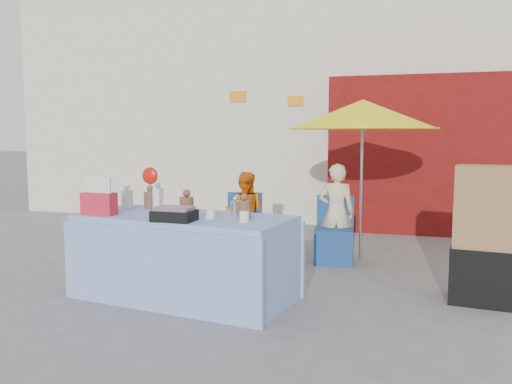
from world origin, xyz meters
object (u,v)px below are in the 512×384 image
(chair_left, at_px, (242,238))
(vendor_beige, at_px, (336,212))
(chair_right, at_px, (334,243))
(box_stack, at_px, (484,240))
(market_table, at_px, (184,256))
(vendor_orange, at_px, (245,213))
(umbrella, at_px, (363,115))

(chair_left, xyz_separation_m, vendor_beige, (1.25, 0.13, 0.38))
(chair_left, height_order, chair_right, same)
(vendor_beige, height_order, box_stack, box_stack)
(market_table, bearing_deg, vendor_orange, 99.44)
(vendor_orange, xyz_separation_m, box_stack, (2.90, -1.36, 0.05))
(chair_right, distance_m, vendor_beige, 0.40)
(market_table, height_order, umbrella, umbrella)
(umbrella, bearing_deg, vendor_orange, -174.47)
(chair_left, distance_m, vendor_orange, 0.34)
(vendor_beige, height_order, umbrella, umbrella)
(chair_left, bearing_deg, umbrella, 4.31)
(market_table, distance_m, box_stack, 2.95)
(chair_right, bearing_deg, chair_left, 173.93)
(market_table, bearing_deg, chair_left, 99.56)
(market_table, bearing_deg, box_stack, 22.55)
(umbrella, xyz_separation_m, box_stack, (1.35, -1.51, -1.27))
(chair_right, height_order, vendor_orange, vendor_orange)
(vendor_beige, bearing_deg, chair_left, 0.05)
(vendor_orange, xyz_separation_m, umbrella, (1.55, 0.15, 1.32))
(chair_left, xyz_separation_m, box_stack, (2.90, -1.22, 0.36))
(chair_right, height_order, vendor_beige, vendor_beige)
(chair_left, distance_m, umbrella, 2.27)
(chair_right, xyz_separation_m, vendor_orange, (-1.25, 0.13, 0.31))
(chair_right, distance_m, umbrella, 1.69)
(vendor_orange, bearing_deg, chair_right, 167.79)
(vendor_orange, relative_size, umbrella, 0.54)
(vendor_orange, xyz_separation_m, vendor_beige, (1.25, 0.00, 0.07))
(chair_left, xyz_separation_m, vendor_orange, (0.00, 0.13, 0.31))
(vendor_beige, xyz_separation_m, box_stack, (1.65, -1.36, -0.02))
(market_table, relative_size, umbrella, 1.11)
(vendor_orange, bearing_deg, box_stack, 148.81)
(market_table, relative_size, vendor_orange, 2.03)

